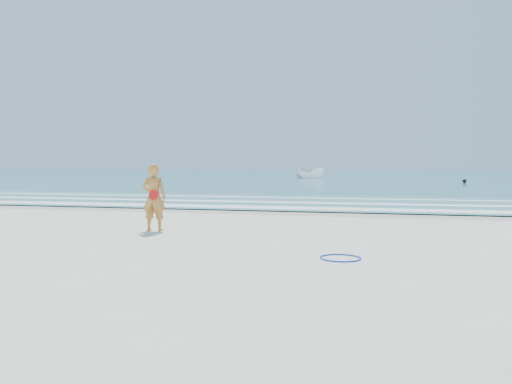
# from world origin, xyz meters

# --- Properties ---
(ground) EXTENTS (400.00, 400.00, 0.00)m
(ground) POSITION_xyz_m (0.00, 0.00, 0.00)
(ground) COLOR silver
(ground) RESTS_ON ground
(wet_sand) EXTENTS (400.00, 2.40, 0.00)m
(wet_sand) POSITION_xyz_m (0.00, 9.00, 0.00)
(wet_sand) COLOR #B2A893
(wet_sand) RESTS_ON ground
(ocean) EXTENTS (400.00, 190.00, 0.04)m
(ocean) POSITION_xyz_m (0.00, 105.00, 0.02)
(ocean) COLOR #19727F
(ocean) RESTS_ON ground
(shallow) EXTENTS (400.00, 10.00, 0.01)m
(shallow) POSITION_xyz_m (0.00, 14.00, 0.04)
(shallow) COLOR #59B7AD
(shallow) RESTS_ON ocean
(foam_near) EXTENTS (400.00, 1.40, 0.01)m
(foam_near) POSITION_xyz_m (0.00, 10.30, 0.05)
(foam_near) COLOR white
(foam_near) RESTS_ON shallow
(foam_mid) EXTENTS (400.00, 0.90, 0.01)m
(foam_mid) POSITION_xyz_m (0.00, 13.20, 0.05)
(foam_mid) COLOR white
(foam_mid) RESTS_ON shallow
(foam_far) EXTENTS (400.00, 0.60, 0.01)m
(foam_far) POSITION_xyz_m (0.00, 16.50, 0.05)
(foam_far) COLOR white
(foam_far) RESTS_ON shallow
(hoop) EXTENTS (0.83, 0.83, 0.03)m
(hoop) POSITION_xyz_m (3.03, 0.20, 0.01)
(hoop) COLOR #0B3AC7
(hoop) RESTS_ON ground
(boat) EXTENTS (4.49, 2.29, 1.66)m
(boat) POSITION_xyz_m (-5.45, 58.16, 0.87)
(boat) COLOR white
(boat) RESTS_ON ocean
(buoy) EXTENTS (0.39, 0.39, 0.39)m
(buoy) POSITION_xyz_m (11.77, 43.32, 0.23)
(buoy) COLOR black
(buoy) RESTS_ON ocean
(woman) EXTENTS (0.67, 0.47, 1.76)m
(woman) POSITION_xyz_m (-2.02, 3.01, 0.88)
(woman) COLOR orange
(woman) RESTS_ON ground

